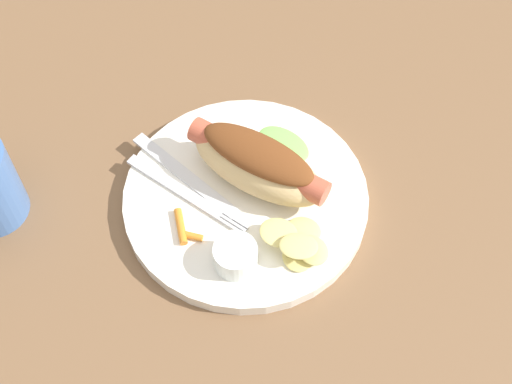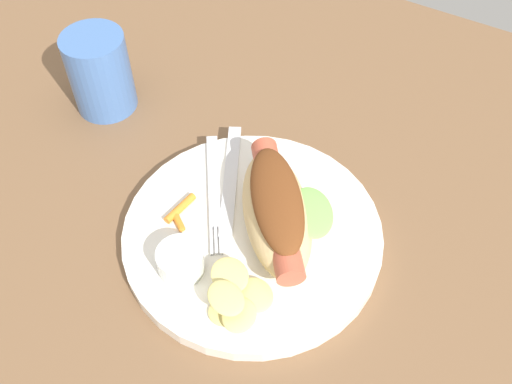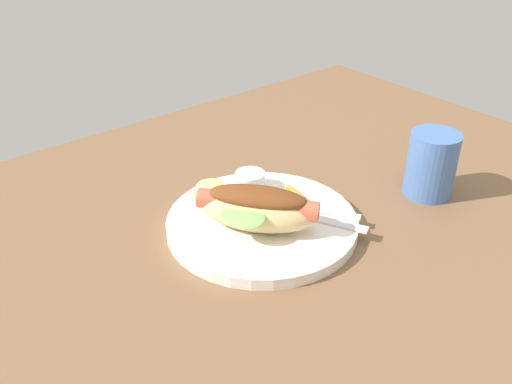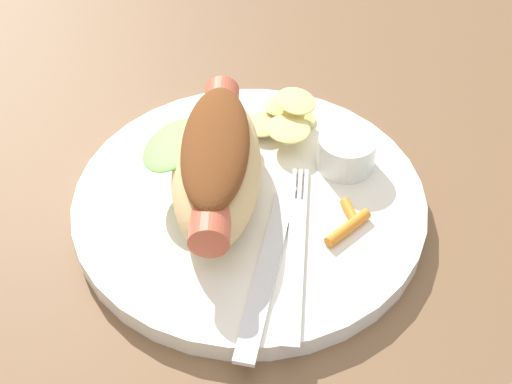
{
  "view_description": "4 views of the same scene",
  "coord_description": "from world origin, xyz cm",
  "px_view_note": "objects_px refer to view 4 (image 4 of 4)",
  "views": [
    {
      "loc": [
        -13.51,
        -41.96,
        67.26
      ],
      "look_at": [
        0.53,
        -4.03,
        4.38
      ],
      "focal_mm": 51.74,
      "sensor_mm": 36.0,
      "label": 1
    },
    {
      "loc": [
        16.86,
        -31.25,
        50.13
      ],
      "look_at": [
        -0.45,
        -0.82,
        5.81
      ],
      "focal_mm": 41.4,
      "sensor_mm": 36.0,
      "label": 2
    },
    {
      "loc": [
        40.07,
        45.73,
        43.26
      ],
      "look_at": [
        1.38,
        -1.9,
        6.47
      ],
      "focal_mm": 38.81,
      "sensor_mm": 36.0,
      "label": 3
    },
    {
      "loc": [
        -22.59,
        24.82,
        37.6
      ],
      "look_at": [
        -1.54,
        -1.18,
        3.78
      ],
      "focal_mm": 47.92,
      "sensor_mm": 36.0,
      "label": 4
    }
  ],
  "objects_px": {
    "fork": "(296,253)",
    "plate": "(248,201)",
    "knife": "(268,266)",
    "sauce_ramekin": "(346,152)",
    "carrot_garnish": "(349,223)",
    "chips_pile": "(285,116)",
    "hot_dog": "(216,162)"
  },
  "relations": [
    {
      "from": "plate",
      "to": "knife",
      "type": "bearing_deg",
      "value": 140.41
    },
    {
      "from": "sauce_ramekin",
      "to": "carrot_garnish",
      "type": "relative_size",
      "value": 1.0
    },
    {
      "from": "plate",
      "to": "knife",
      "type": "xyz_separation_m",
      "value": [
        -0.05,
        0.04,
        0.01
      ]
    },
    {
      "from": "knife",
      "to": "plate",
      "type": "bearing_deg",
      "value": 23.27
    },
    {
      "from": "knife",
      "to": "carrot_garnish",
      "type": "bearing_deg",
      "value": -45.42
    },
    {
      "from": "fork",
      "to": "hot_dog",
      "type": "bearing_deg",
      "value": 48.44
    },
    {
      "from": "plate",
      "to": "carrot_garnish",
      "type": "height_order",
      "value": "carrot_garnish"
    },
    {
      "from": "fork",
      "to": "knife",
      "type": "height_order",
      "value": "same"
    },
    {
      "from": "chips_pile",
      "to": "plate",
      "type": "bearing_deg",
      "value": 108.1
    },
    {
      "from": "hot_dog",
      "to": "chips_pile",
      "type": "height_order",
      "value": "hot_dog"
    },
    {
      "from": "hot_dog",
      "to": "sauce_ramekin",
      "type": "height_order",
      "value": "hot_dog"
    },
    {
      "from": "hot_dog",
      "to": "chips_pile",
      "type": "distance_m",
      "value": 0.09
    },
    {
      "from": "plate",
      "to": "knife",
      "type": "relative_size",
      "value": 1.73
    },
    {
      "from": "hot_dog",
      "to": "sauce_ramekin",
      "type": "distance_m",
      "value": 0.1
    },
    {
      "from": "plate",
      "to": "knife",
      "type": "distance_m",
      "value": 0.07
    },
    {
      "from": "chips_pile",
      "to": "hot_dog",
      "type": "bearing_deg",
      "value": 94.71
    },
    {
      "from": "carrot_garnish",
      "to": "hot_dog",
      "type": "bearing_deg",
      "value": 19.59
    },
    {
      "from": "hot_dog",
      "to": "carrot_garnish",
      "type": "distance_m",
      "value": 0.1
    },
    {
      "from": "plate",
      "to": "sauce_ramekin",
      "type": "bearing_deg",
      "value": -117.95
    },
    {
      "from": "fork",
      "to": "carrot_garnish",
      "type": "bearing_deg",
      "value": -50.98
    },
    {
      "from": "sauce_ramekin",
      "to": "fork",
      "type": "relative_size",
      "value": 0.33
    },
    {
      "from": "plate",
      "to": "chips_pile",
      "type": "bearing_deg",
      "value": -71.9
    },
    {
      "from": "fork",
      "to": "plate",
      "type": "bearing_deg",
      "value": 34.61
    },
    {
      "from": "plate",
      "to": "sauce_ramekin",
      "type": "xyz_separation_m",
      "value": [
        -0.04,
        -0.07,
        0.02
      ]
    },
    {
      "from": "hot_dog",
      "to": "chips_pile",
      "type": "relative_size",
      "value": 2.06
    },
    {
      "from": "fork",
      "to": "sauce_ramekin",
      "type": "bearing_deg",
      "value": -19.83
    },
    {
      "from": "sauce_ramekin",
      "to": "knife",
      "type": "relative_size",
      "value": 0.29
    },
    {
      "from": "fork",
      "to": "knife",
      "type": "xyz_separation_m",
      "value": [
        0.01,
        0.02,
        -0.0
      ]
    },
    {
      "from": "sauce_ramekin",
      "to": "knife",
      "type": "height_order",
      "value": "sauce_ramekin"
    },
    {
      "from": "plate",
      "to": "fork",
      "type": "xyz_separation_m",
      "value": [
        -0.06,
        0.02,
        0.01
      ]
    },
    {
      "from": "sauce_ramekin",
      "to": "fork",
      "type": "distance_m",
      "value": 0.1
    },
    {
      "from": "chips_pile",
      "to": "carrot_garnish",
      "type": "distance_m",
      "value": 0.12
    }
  ]
}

